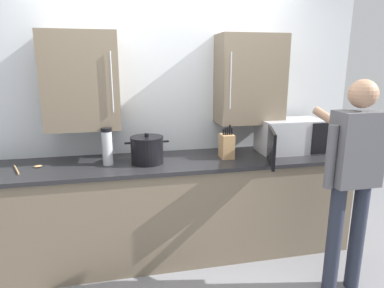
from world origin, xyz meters
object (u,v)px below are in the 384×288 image
object	(u,v)px
microwave_oven	(287,136)
stock_pot	(147,150)
person_figure	(352,170)
wooden_spoon	(27,168)
thermos_flask	(107,146)
knife_block	(227,146)

from	to	relation	value
microwave_oven	stock_pot	xyz separation A→B (m)	(-1.33, -0.07, -0.04)
person_figure	microwave_oven	bearing A→B (deg)	96.74
wooden_spoon	person_figure	size ratio (longest dim) A/B	0.15
microwave_oven	thermos_flask	xyz separation A→B (m)	(-1.66, -0.05, 0.00)
stock_pot	wooden_spoon	world-z (taller)	stock_pot
wooden_spoon	person_figure	bearing A→B (deg)	-18.00
wooden_spoon	stock_pot	bearing A→B (deg)	-1.79
wooden_spoon	thermos_flask	bearing A→B (deg)	-1.01
person_figure	knife_block	bearing A→B (deg)	133.38
knife_block	thermos_flask	size ratio (longest dim) A/B	0.97
knife_block	person_figure	distance (m)	1.04
microwave_oven	knife_block	world-z (taller)	microwave_oven
microwave_oven	wooden_spoon	bearing A→B (deg)	-179.10
stock_pot	wooden_spoon	xyz separation A→B (m)	(-0.97, 0.03, -0.11)
microwave_oven	person_figure	world-z (taller)	person_figure
microwave_oven	person_figure	size ratio (longest dim) A/B	0.46
stock_pot	knife_block	size ratio (longest dim) A/B	1.23
thermos_flask	microwave_oven	bearing A→B (deg)	1.64
knife_block	person_figure	world-z (taller)	person_figure
microwave_oven	stock_pot	world-z (taller)	microwave_oven
wooden_spoon	thermos_flask	size ratio (longest dim) A/B	0.77
thermos_flask	knife_block	bearing A→B (deg)	-0.54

